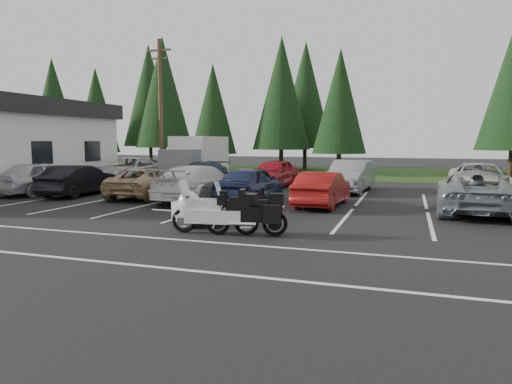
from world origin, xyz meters
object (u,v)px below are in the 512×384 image
Objects in this scene: utility_pole at (161,108)px; car_near_5 at (322,189)px; car_near_4 at (251,184)px; car_far_0 at (130,171)px; car_far_3 at (350,176)px; car_near_2 at (149,182)px; car_far_2 at (273,173)px; car_near_1 at (79,180)px; car_far_4 at (479,179)px; adventure_motorcycle at (246,208)px; car_near_0 at (43,177)px; car_far_1 at (200,174)px; cargo_trailer at (195,213)px; car_near_6 at (476,192)px; box_truck at (193,159)px; touring_motorcycle at (215,207)px; car_near_3 at (200,183)px.

utility_pole is 2.14× the size of car_near_5.
utility_pole is 14.95m from car_near_5.
car_far_0 reaches higher than car_near_4.
car_far_3 reaches higher than car_near_4.
car_near_2 is 1.05× the size of car_far_2.
car_near_1 is at bearing 5.09° from car_near_4.
car_far_4 is 2.18× the size of adventure_motorcycle.
car_far_0 reaches higher than car_near_0.
car_far_2 is 13.18m from adventure_motorcycle.
car_far_1 is 12.23m from cargo_trailer.
car_near_5 is at bearing 4.03° from car_near_6.
car_far_2 is 1.86× the size of adventure_motorcycle.
car_near_4 is at bearing -3.37° from car_near_5.
car_near_2 is 8.18m from car_near_5.
cargo_trailer is (-8.52, -5.60, -0.39)m from car_near_6.
car_far_0 is (-18.37, 5.64, 0.04)m from car_near_6.
car_near_2 is 2.92× the size of cargo_trailer.
car_near_6 is at bearing -28.60° from box_truck.
car_near_0 is (-3.93, -8.65, -0.63)m from box_truck.
car_near_6 reaches higher than car_far_1.
box_truck is at bearing 123.85° from car_far_1.
utility_pole is 1.91× the size of car_far_2.
touring_motorcycle is (8.07, -14.95, -0.68)m from box_truck.
car_near_3 is 5.35m from car_near_5.
car_near_5 is (9.95, -8.54, -0.76)m from box_truck.
car_near_4 is 7.08m from adventure_motorcycle.
car_near_2 is 9.87m from adventure_motorcycle.
car_far_2 is at bearing 91.24° from touring_motorcycle.
car_far_0 is 1.25× the size of car_far_2.
car_far_2 is at bearing 173.06° from car_far_3.
car_far_4 is at bearing -4.85° from utility_pole.
adventure_motorcycle is (12.91, -6.24, -0.05)m from car_near_0.
car_near_2 is 0.84× the size of car_far_0.
utility_pole is at bearing 115.54° from adventure_motorcycle.
car_near_4 is (6.77, -8.17, -0.67)m from box_truck.
car_far_3 reaches higher than cargo_trailer.
car_near_1 is 0.90× the size of car_near_2.
car_near_6 reaches higher than adventure_motorcycle.
cargo_trailer is (0.23, -5.89, -0.39)m from car_near_4.
car_near_4 is 6.31m from car_far_3.
adventure_motorcycle is at bearing 133.26° from car_near_2.
box_truck is 1.19× the size of car_far_2.
car_near_4 is 6.16m from car_far_2.
car_near_3 is 7.62m from adventure_motorcycle.
cargo_trailer is 2.18m from adventure_motorcycle.
car_near_2 is 0.90× the size of car_far_4.
utility_pole reaches higher than car_near_3.
car_near_5 is at bearing 64.51° from cargo_trailer.
car_near_6 is (17.29, 0.20, 0.05)m from car_near_1.
box_truck reaches higher than car_far_0.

